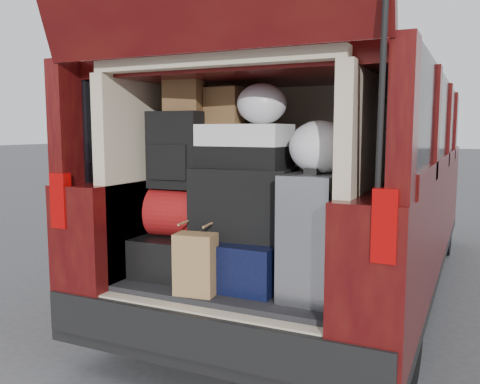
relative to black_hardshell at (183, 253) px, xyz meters
The scene contains 15 objects.
ground 0.80m from the black_hardshell, 23.48° to the right, with size 80.00×80.00×0.00m, color #3D3D40.
minivan 1.75m from the black_hardshell, 76.57° to the left, with size 1.90×5.35×2.77m.
load_floor 0.57m from the black_hardshell, 14.08° to the left, with size 1.24×1.05×0.55m, color black.
black_hardshell is the anchor object (origin of this frame).
navy_hardshell 0.44m from the black_hardshell, ahead, with size 0.48×0.58×0.25m, color black.
silver_roller 0.88m from the black_hardshell, ahead, with size 0.26×0.42×0.63m, color white.
kraft_bag 0.45m from the black_hardshell, 49.90° to the right, with size 0.21×0.13×0.32m, color olive.
red_duffel 0.27m from the black_hardshell, 36.56° to the right, with size 0.44×0.29×0.29m, color #9A160E.
black_soft_case 0.54m from the black_hardshell, ahead, with size 0.54×0.33×0.39m, color black.
backpack 0.62m from the black_hardshell, 88.22° to the right, with size 0.31×0.19×0.44m, color black.
twotone_duffel 0.76m from the black_hardshell, ahead, with size 0.53×0.27×0.24m, color white.
grocery_sack_lower 0.94m from the black_hardshell, 24.61° to the right, with size 0.21×0.17×0.19m, color brown.
grocery_sack_upper 0.91m from the black_hardshell, 19.36° to the left, with size 0.21×0.17×0.21m, color brown.
plastic_bag_center 1.01m from the black_hardshell, ahead, with size 0.28×0.26×0.22m, color white.
plastic_bag_right 1.08m from the black_hardshell, ahead, with size 0.31×0.28×0.26m, color white.
Camera 1 is at (1.19, -2.38, 1.40)m, focal length 38.00 mm.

